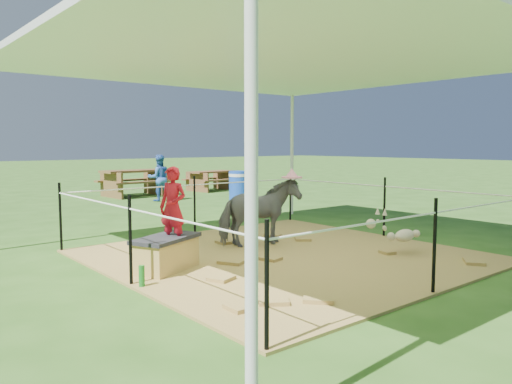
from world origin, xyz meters
TOP-DOWN VIEW (x-y plane):
  - ground at (0.00, 0.00)m, footprint 90.00×90.00m
  - hay_patch at (0.00, 0.00)m, footprint 4.60×4.60m
  - canopy_tent at (0.00, 0.00)m, footprint 6.30×6.30m
  - rope_fence at (0.00, -0.00)m, footprint 4.54×4.54m
  - straw_bale at (-1.66, 0.29)m, footprint 0.91×0.71m
  - dark_cloth at (-1.66, 0.29)m, footprint 0.98×0.78m
  - woman at (-1.56, 0.29)m, footprint 0.36×0.42m
  - green_bottle at (-2.21, -0.16)m, footprint 0.08×0.08m
  - pony at (0.13, 0.68)m, footprint 1.28×0.81m
  - pink_hat at (0.13, 0.68)m, footprint 0.31×0.31m
  - foal at (1.36, -0.99)m, footprint 1.09×0.72m
  - trash_barrel at (3.61, 5.70)m, footprint 0.60×0.60m
  - picnic_table_near at (2.04, 8.79)m, footprint 1.95×1.46m
  - picnic_table_far at (4.84, 8.82)m, footprint 1.70×1.33m
  - distant_person at (1.99, 7.16)m, footprint 0.71×0.62m

SIDE VIEW (x-z plane):
  - ground at x=0.00m, z-range 0.00..0.00m
  - hay_patch at x=0.00m, z-range 0.00..0.03m
  - green_bottle at x=-2.21m, z-range 0.03..0.26m
  - straw_bale at x=-1.66m, z-range 0.03..0.39m
  - foal at x=1.36m, z-range 0.03..0.59m
  - picnic_table_far at x=4.84m, z-range 0.00..0.65m
  - picnic_table_near at x=2.04m, z-range 0.00..0.78m
  - trash_barrel at x=3.61m, z-range 0.00..0.82m
  - dark_cloth at x=-1.66m, z-range 0.39..0.44m
  - pony at x=0.13m, z-range 0.03..1.03m
  - distant_person at x=1.99m, z-range 0.00..1.26m
  - rope_fence at x=0.00m, z-range 0.14..1.14m
  - woman at x=-1.56m, z-range 0.39..1.37m
  - pink_hat at x=0.13m, z-range 1.03..1.18m
  - canopy_tent at x=0.00m, z-range 1.24..4.14m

